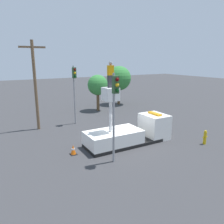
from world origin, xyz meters
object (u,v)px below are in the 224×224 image
object	(u,v)px
fire_hydrant	(205,137)
tree_left_bg	(98,85)
traffic_light_pole	(115,101)
utility_pole	(35,83)
traffic_light_across	(74,84)
bucket_truck	(130,133)
tree_right_bg	(119,78)
traffic_cone_rear	(73,150)
worker	(111,75)

from	to	relation	value
fire_hydrant	tree_left_bg	size ratio (longest dim) A/B	0.25
traffic_light_pole	utility_pole	xyz separation A→B (m)	(-2.72, 9.26, 0.36)
traffic_light_across	utility_pole	bearing A→B (deg)	177.29
bucket_truck	traffic_light_across	bearing A→B (deg)	104.71
traffic_light_pole	tree_right_bg	distance (m)	18.11
traffic_light_across	bucket_truck	bearing A→B (deg)	-75.29
traffic_light_across	traffic_cone_rear	distance (m)	8.09
worker	fire_hydrant	bearing A→B (deg)	-24.87
tree_left_bg	tree_right_bg	size ratio (longest dim) A/B	0.83
fire_hydrant	traffic_light_across	bearing A→B (deg)	123.97
tree_right_bg	utility_pole	xyz separation A→B (m)	(-12.33, -6.08, 0.59)
traffic_light_pole	fire_hydrant	xyz separation A→B (m)	(7.46, -0.74, -3.36)
bucket_truck	tree_right_bg	world-z (taller)	tree_right_bg
traffic_light_pole	fire_hydrant	distance (m)	8.22
bucket_truck	worker	size ratio (longest dim) A/B	3.88
worker	traffic_light_pole	world-z (taller)	worker
traffic_cone_rear	tree_left_bg	xyz separation A→B (m)	(7.18, 10.88, 2.83)
traffic_light_across	fire_hydrant	distance (m)	12.36
worker	traffic_light_pole	bearing A→B (deg)	-113.33
traffic_light_pole	tree_left_bg	distance (m)	14.34
traffic_light_across	utility_pole	distance (m)	3.57
traffic_light_pole	utility_pole	bearing A→B (deg)	106.35
worker	utility_pole	size ratio (longest dim) A/B	0.22
utility_pole	bucket_truck	bearing A→B (deg)	-52.63
utility_pole	fire_hydrant	bearing A→B (deg)	-44.50
bucket_truck	worker	xyz separation A→B (m)	(-1.65, 0.00, 4.46)
utility_pole	traffic_light_pole	bearing A→B (deg)	-73.65
traffic_light_pole	tree_right_bg	size ratio (longest dim) A/B	1.03
tree_right_bg	utility_pole	distance (m)	13.76
fire_hydrant	worker	bearing A→B (deg)	155.13
bucket_truck	tree_left_bg	world-z (taller)	tree_left_bg
traffic_light_across	traffic_cone_rear	size ratio (longest dim) A/B	8.12
bucket_truck	utility_pole	distance (m)	9.46
tree_left_bg	tree_right_bg	world-z (taller)	tree_right_bg
tree_left_bg	traffic_cone_rear	bearing A→B (deg)	-123.41
fire_hydrant	utility_pole	distance (m)	14.75
bucket_truck	utility_pole	xyz separation A→B (m)	(-5.35, 7.00, 3.46)
traffic_cone_rear	bucket_truck	bearing A→B (deg)	-1.84
bucket_truck	utility_pole	world-z (taller)	utility_pole
tree_left_bg	fire_hydrant	bearing A→B (deg)	-81.39
bucket_truck	tree_left_bg	distance (m)	11.60
traffic_cone_rear	traffic_light_across	bearing A→B (deg)	68.19
bucket_truck	traffic_cone_rear	size ratio (longest dim) A/B	9.69
worker	traffic_light_across	distance (m)	6.95
traffic_cone_rear	tree_right_bg	distance (m)	17.59
fire_hydrant	bucket_truck	bearing A→B (deg)	148.12
traffic_light_across	fire_hydrant	size ratio (longest dim) A/B	5.19
traffic_cone_rear	utility_pole	size ratio (longest dim) A/B	0.09
bucket_truck	traffic_cone_rear	bearing A→B (deg)	178.16
bucket_truck	traffic_light_across	world-z (taller)	traffic_light_across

